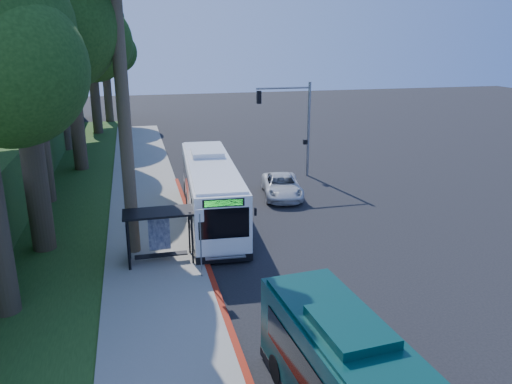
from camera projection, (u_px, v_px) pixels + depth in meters
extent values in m
plane|color=black|center=(286.00, 227.00, 27.61)|extent=(140.00, 140.00, 0.00)
cube|color=gray|center=(152.00, 238.00, 25.90)|extent=(4.50, 70.00, 0.12)
cube|color=maroon|center=(207.00, 266.00, 22.73)|extent=(0.25, 30.00, 0.13)
cube|color=#234719|center=(49.00, 216.00, 29.22)|extent=(8.00, 70.00, 0.06)
cube|color=black|center=(159.00, 212.00, 22.47)|extent=(3.20, 1.50, 0.10)
cube|color=black|center=(128.00, 242.00, 22.52)|extent=(0.06, 1.30, 2.20)
cube|color=navy|center=(159.00, 233.00, 23.49)|extent=(1.00, 0.12, 1.70)
cube|color=black|center=(161.00, 255.00, 22.98)|extent=(2.40, 0.40, 0.06)
cube|color=black|center=(129.00, 237.00, 23.08)|extent=(0.08, 0.08, 2.40)
cube|color=black|center=(189.00, 232.00, 23.73)|extent=(0.08, 0.08, 2.40)
cube|color=black|center=(129.00, 247.00, 21.97)|extent=(0.08, 0.08, 2.40)
cube|color=black|center=(192.00, 241.00, 22.62)|extent=(0.08, 0.08, 2.40)
cylinder|color=gray|center=(201.00, 247.00, 21.28)|extent=(0.06, 0.06, 3.00)
cube|color=white|center=(200.00, 216.00, 20.87)|extent=(0.35, 0.04, 0.55)
cylinder|color=gray|center=(308.00, 130.00, 36.95)|extent=(0.20, 0.20, 7.00)
cylinder|color=gray|center=(283.00, 88.00, 35.57)|extent=(4.00, 0.14, 0.14)
cube|color=black|center=(259.00, 97.00, 35.33)|extent=(0.30, 0.30, 0.90)
cube|color=black|center=(305.00, 142.00, 37.16)|extent=(0.25, 0.25, 0.35)
cylinder|color=#4C3F2D|center=(124.00, 120.00, 22.40)|extent=(0.60, 0.60, 13.00)
cylinder|color=#382B1E|center=(31.00, 145.00, 23.16)|extent=(1.10, 1.10, 10.50)
sphere|color=#17370F|center=(50.00, 26.00, 20.86)|extent=(5.60, 5.60, 5.60)
cylinder|color=#382B1E|center=(35.00, 108.00, 30.13)|extent=(1.18, 1.18, 11.90)
sphere|color=#17370F|center=(55.00, 2.00, 27.44)|extent=(7.00, 7.00, 7.00)
cylinder|color=#382B1E|center=(75.00, 108.00, 38.20)|extent=(1.06, 1.06, 9.80)
sphere|color=#17370F|center=(67.00, 25.00, 36.42)|extent=(8.40, 8.40, 8.40)
sphere|color=#17370F|center=(91.00, 41.00, 35.97)|extent=(5.88, 5.88, 5.88)
sphere|color=#17370F|center=(49.00, 37.00, 37.69)|extent=(5.46, 5.46, 5.46)
cylinder|color=#382B1E|center=(60.00, 89.00, 44.95)|extent=(1.14, 1.14, 11.20)
sphere|color=#17370F|center=(50.00, 8.00, 42.91)|extent=(9.60, 9.60, 9.60)
sphere|color=#17370F|center=(74.00, 23.00, 42.40)|extent=(6.72, 6.72, 6.72)
sphere|color=#17370F|center=(34.00, 20.00, 44.36)|extent=(6.24, 6.24, 6.24)
cylinder|color=#382B1E|center=(95.00, 91.00, 53.25)|extent=(1.02, 1.02, 9.10)
sphere|color=#17370F|center=(89.00, 37.00, 51.59)|extent=(8.00, 8.00, 8.00)
sphere|color=#17370F|center=(106.00, 47.00, 51.16)|extent=(5.60, 5.60, 5.60)
sphere|color=#17370F|center=(77.00, 44.00, 52.80)|extent=(5.20, 5.20, 5.20)
cylinder|color=#382B1E|center=(107.00, 88.00, 61.00)|extent=(0.98, 0.98, 8.40)
sphere|color=#17370F|center=(103.00, 44.00, 59.47)|extent=(7.00, 7.00, 7.00)
sphere|color=#17370F|center=(116.00, 52.00, 59.10)|extent=(4.90, 4.90, 4.90)
sphere|color=#17370F|center=(94.00, 50.00, 60.53)|extent=(4.55, 4.55, 4.55)
sphere|color=#17370F|center=(7.00, 69.00, 15.68)|extent=(5.04, 5.04, 5.04)
cube|color=white|center=(211.00, 189.00, 28.23)|extent=(3.39, 12.46, 2.93)
cube|color=black|center=(212.00, 214.00, 28.68)|extent=(3.42, 12.52, 0.36)
cube|color=black|center=(210.00, 182.00, 28.63)|extent=(3.28, 9.76, 1.13)
cube|color=black|center=(224.00, 223.00, 22.43)|extent=(2.31, 0.27, 1.44)
cube|color=black|center=(202.00, 159.00, 33.87)|extent=(2.10, 0.25, 1.03)
cube|color=#19E533|center=(223.00, 203.00, 22.13)|extent=(1.70, 0.21, 0.29)
cube|color=white|center=(210.00, 163.00, 27.79)|extent=(3.14, 11.83, 0.12)
cube|color=white|center=(207.00, 152.00, 29.66)|extent=(1.99, 2.68, 0.36)
cylinder|color=black|center=(195.00, 238.00, 24.71)|extent=(0.37, 1.04, 1.03)
cylinder|color=black|center=(243.00, 235.00, 25.12)|extent=(0.37, 1.04, 1.03)
cylinder|color=black|center=(187.00, 189.00, 32.81)|extent=(0.37, 1.04, 1.03)
cylinder|color=black|center=(222.00, 187.00, 33.22)|extent=(0.37, 1.04, 1.03)
cube|color=black|center=(295.00, 302.00, 16.10)|extent=(1.83, 0.25, 0.90)
cube|color=#093530|center=(390.00, 376.00, 10.96)|extent=(2.89, 10.36, 0.11)
cube|color=#093530|center=(350.00, 327.00, 12.54)|extent=(1.77, 2.36, 0.31)
cylinder|color=black|center=(278.00, 369.00, 15.08)|extent=(0.34, 0.92, 0.90)
cylinder|color=black|center=(339.00, 356.00, 15.71)|extent=(0.34, 0.92, 0.90)
imported|color=silver|center=(282.00, 186.00, 32.78)|extent=(3.20, 5.46, 1.43)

